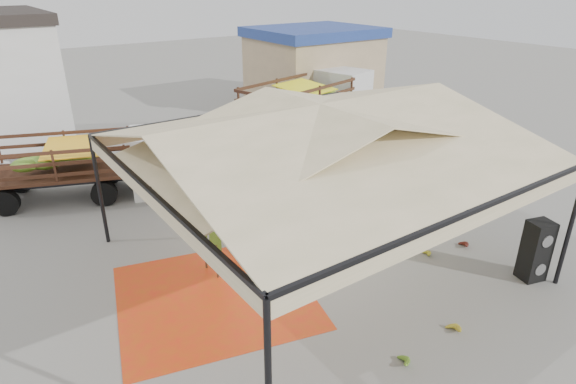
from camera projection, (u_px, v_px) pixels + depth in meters
ground at (316, 261)px, 12.15m from camera, size 90.00×90.00×0.00m
canopy_tent at (319, 135)px, 10.80m from camera, size 8.10×8.10×4.00m
building_tan at (313, 66)px, 26.24m from camera, size 6.30×5.30×4.10m
tarp_left at (215, 296)px, 10.80m from camera, size 5.03×4.89×0.01m
tarp_right at (300, 232)px, 13.50m from camera, size 4.23×4.42×0.01m
banana_heap at (322, 212)px, 13.42m from camera, size 5.19×4.31×1.09m
hand_yellow_a at (425, 253)px, 12.33m from camera, size 0.49×0.44×0.18m
hand_yellow_b at (453, 328)px, 9.67m from camera, size 0.47×0.40×0.20m
hand_red_a at (462, 244)px, 12.72m from camera, size 0.51×0.45×0.19m
hand_red_b at (421, 236)px, 13.13m from camera, size 0.47×0.41×0.19m
hand_green at (401, 360)px, 8.87m from camera, size 0.54×0.50×0.20m
hanging_bunches at (373, 150)px, 11.94m from camera, size 1.74×0.24×0.20m
speaker_stack at (536, 251)px, 11.16m from camera, size 0.65×0.61×1.50m
banana_leaves at (207, 270)px, 11.77m from camera, size 0.96×1.36×3.70m
vendor at (228, 170)px, 15.27m from camera, size 0.72×0.51×1.87m
truck_left at (95, 159)px, 15.32m from camera, size 6.18×3.97×2.01m
truck_right at (314, 97)px, 22.03m from camera, size 7.43×4.07×2.42m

